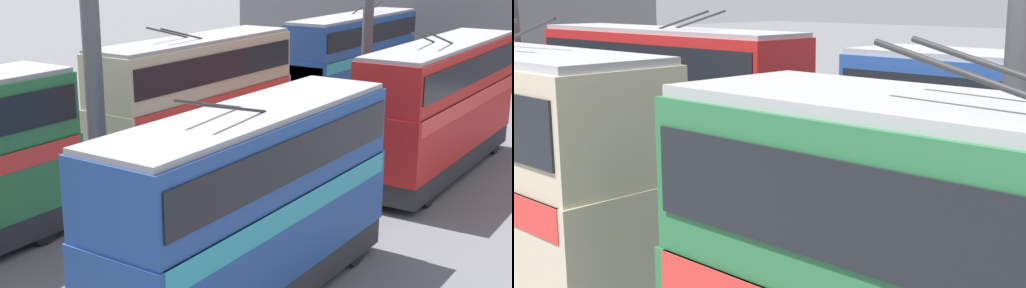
# 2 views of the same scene
# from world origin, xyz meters

# --- Properties ---
(support_column_near) EXTENTS (0.84, 0.84, 7.76)m
(support_column_near) POSITION_xyz_m (4.93, 0.00, 3.76)
(support_column_near) COLOR #4C4C51
(support_column_near) RESTS_ON ground_plane
(support_column_far) EXTENTS (0.84, 0.84, 7.76)m
(support_column_far) POSITION_xyz_m (20.86, 0.00, 3.76)
(support_column_far) COLOR #4C4C51
(support_column_far) RESTS_ON ground_plane
(bus_left_far) EXTENTS (10.90, 2.54, 5.76)m
(bus_left_far) POSITION_xyz_m (18.80, -4.17, 2.93)
(bus_left_far) COLOR black
(bus_left_far) RESTS_ON ground_plane
(person_aisle_midway) EXTENTS (0.41, 0.48, 1.78)m
(person_aisle_midway) POSITION_xyz_m (14.85, -0.54, 0.95)
(person_aisle_midway) COLOR #384251
(person_aisle_midway) RESTS_ON ground_plane
(oil_drum) EXTENTS (0.59, 0.59, 0.90)m
(oil_drum) POSITION_xyz_m (16.55, -2.15, 0.45)
(oil_drum) COLOR #B28E23
(oil_drum) RESTS_ON ground_plane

